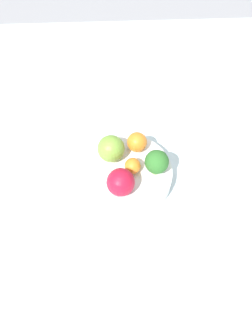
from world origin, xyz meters
TOP-DOWN VIEW (x-y plane):
  - ground_plane at (0.00, 0.00)m, footprint 6.00×6.00m
  - table_surface at (0.00, 0.00)m, footprint 1.20×1.20m
  - bowl at (0.00, 0.00)m, footprint 0.20×0.20m
  - broccoli at (0.01, 0.06)m, footprint 0.05×0.05m
  - apple_red at (-0.04, -0.03)m, footprint 0.06×0.06m
  - apple_green at (0.05, -0.01)m, footprint 0.06×0.06m
  - orange_front at (0.00, 0.01)m, footprint 0.03×0.03m
  - orange_back at (-0.06, 0.03)m, footprint 0.04×0.04m

SIDE VIEW (x-z plane):
  - ground_plane at x=0.00m, z-range 0.00..0.00m
  - table_surface at x=0.00m, z-range 0.00..0.02m
  - bowl at x=0.00m, z-range 0.02..0.06m
  - orange_front at x=0.00m, z-range 0.06..0.09m
  - orange_back at x=-0.06m, z-range 0.06..0.10m
  - apple_green at x=0.05m, z-range 0.06..0.12m
  - apple_red at x=-0.04m, z-range 0.06..0.12m
  - broccoli at x=0.01m, z-range 0.06..0.13m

